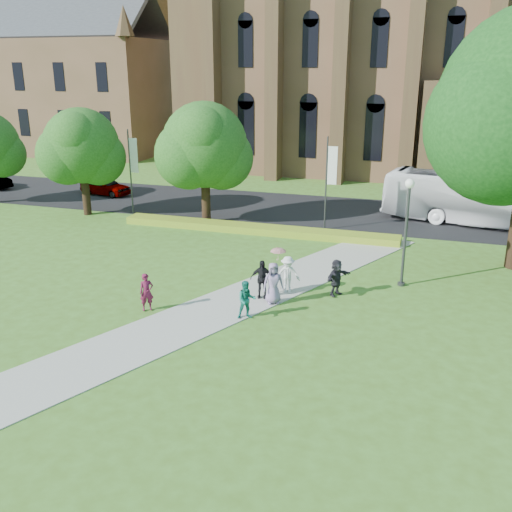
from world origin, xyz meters
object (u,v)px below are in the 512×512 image
(car_0, at_px, (105,186))
(tour_coach, at_px, (479,199))
(streetlamp, at_px, (407,220))
(pedestrian_0, at_px, (147,292))

(car_0, bearing_deg, tour_coach, -80.67)
(streetlamp, relative_size, tour_coach, 0.42)
(car_0, relative_size, pedestrian_0, 2.64)
(streetlamp, relative_size, car_0, 1.20)
(car_0, bearing_deg, pedestrian_0, -133.74)
(streetlamp, bearing_deg, tour_coach, 72.78)
(tour_coach, relative_size, car_0, 2.85)
(car_0, distance_m, pedestrian_0, 24.65)
(tour_coach, bearing_deg, streetlamp, 172.94)
(car_0, bearing_deg, streetlamp, -108.21)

